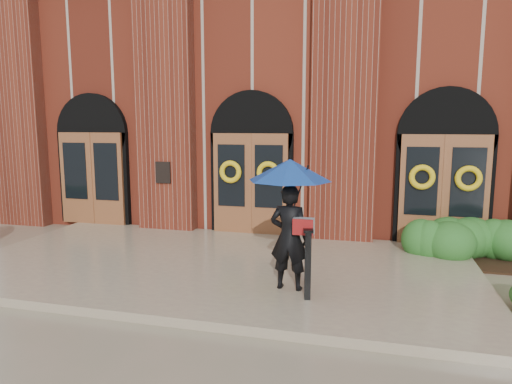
% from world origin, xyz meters
% --- Properties ---
extents(ground, '(90.00, 90.00, 0.00)m').
position_xyz_m(ground, '(0.00, 0.00, 0.00)').
color(ground, gray).
rests_on(ground, ground).
extents(landing, '(10.00, 5.30, 0.15)m').
position_xyz_m(landing, '(0.00, 0.15, 0.07)').
color(landing, tan).
rests_on(landing, ground).
extents(church_building, '(16.20, 12.53, 7.00)m').
position_xyz_m(church_building, '(0.00, 8.78, 3.50)').
color(church_building, maroon).
rests_on(church_building, ground).
extents(man_with_umbrella, '(1.42, 1.42, 2.17)m').
position_xyz_m(man_with_umbrella, '(1.66, -0.93, 1.67)').
color(man_with_umbrella, black).
rests_on(man_with_umbrella, landing).
extents(metal_post, '(0.18, 0.18, 1.12)m').
position_xyz_m(metal_post, '(2.03, -1.32, 0.74)').
color(metal_post, black).
rests_on(metal_post, landing).
extents(hedge_wall_right, '(3.21, 1.28, 0.82)m').
position_xyz_m(hedge_wall_right, '(5.46, 1.96, 0.41)').
color(hedge_wall_right, '#275F21').
rests_on(hedge_wall_right, ground).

